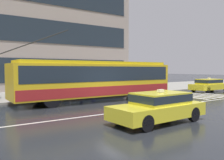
# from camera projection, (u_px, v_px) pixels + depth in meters

# --- Properties ---
(ground_plane) EXTENTS (160.00, 160.00, 0.00)m
(ground_plane) POSITION_uv_depth(u_px,v_px,m) (121.00, 107.00, 13.82)
(ground_plane) COLOR #23262B
(sidewalk_slab) EXTENTS (80.00, 10.00, 0.14)m
(sidewalk_slab) POSITION_uv_depth(u_px,v_px,m) (58.00, 92.00, 21.96)
(sidewalk_slab) COLOR gray
(sidewalk_slab) RESTS_ON ground_plane
(crosswalk_stripe_edge_near) EXTENTS (0.44, 4.40, 0.01)m
(crosswalk_stripe_edge_near) POSITION_uv_depth(u_px,v_px,m) (184.00, 97.00, 19.25)
(crosswalk_stripe_edge_near) COLOR beige
(crosswalk_stripe_edge_near) RESTS_ON ground_plane
(crosswalk_stripe_inner_a) EXTENTS (0.44, 4.40, 0.01)m
(crosswalk_stripe_inner_a) POSITION_uv_depth(u_px,v_px,m) (191.00, 96.00, 19.75)
(crosswalk_stripe_inner_a) COLOR beige
(crosswalk_stripe_inner_a) RESTS_ON ground_plane
(crosswalk_stripe_center) EXTENTS (0.44, 4.40, 0.01)m
(crosswalk_stripe_center) POSITION_uv_depth(u_px,v_px,m) (198.00, 95.00, 20.26)
(crosswalk_stripe_center) COLOR beige
(crosswalk_stripe_center) RESTS_ON ground_plane
(crosswalk_stripe_inner_b) EXTENTS (0.44, 4.40, 0.01)m
(crosswalk_stripe_inner_b) POSITION_uv_depth(u_px,v_px,m) (204.00, 95.00, 20.77)
(crosswalk_stripe_inner_b) COLOR beige
(crosswalk_stripe_inner_b) RESTS_ON ground_plane
(crosswalk_stripe_edge_far) EXTENTS (0.44, 4.40, 0.01)m
(crosswalk_stripe_edge_far) POSITION_uv_depth(u_px,v_px,m) (210.00, 94.00, 21.28)
(crosswalk_stripe_edge_far) COLOR beige
(crosswalk_stripe_edge_far) RESTS_ON ground_plane
(lane_centre_line) EXTENTS (72.00, 0.14, 0.01)m
(lane_centre_line) POSITION_uv_depth(u_px,v_px,m) (134.00, 110.00, 12.83)
(lane_centre_line) COLOR silver
(lane_centre_line) RESTS_ON ground_plane
(trolleybus) EXTENTS (12.85, 2.54, 4.76)m
(trolleybus) POSITION_uv_depth(u_px,v_px,m) (98.00, 79.00, 16.64)
(trolleybus) COLOR gold
(trolleybus) RESTS_ON ground_plane
(taxi_ahead_of_bus) EXTENTS (4.70, 1.78, 1.39)m
(taxi_ahead_of_bus) POSITION_uv_depth(u_px,v_px,m) (210.00, 85.00, 23.55)
(taxi_ahead_of_bus) COLOR yellow
(taxi_ahead_of_bus) RESTS_ON ground_plane
(taxi_oncoming_near) EXTENTS (4.35, 1.89, 1.39)m
(taxi_oncoming_near) POSITION_uv_depth(u_px,v_px,m) (159.00, 106.00, 9.91)
(taxi_oncoming_near) COLOR yellow
(taxi_oncoming_near) RESTS_ON ground_plane
(bus_shelter) EXTENTS (3.89, 1.89, 2.66)m
(bus_shelter) POSITION_uv_depth(u_px,v_px,m) (43.00, 70.00, 18.43)
(bus_shelter) COLOR gray
(bus_shelter) RESTS_ON sidewalk_slab
(pedestrian_at_shelter) EXTENTS (1.50, 1.50, 2.01)m
(pedestrian_at_shelter) POSITION_uv_depth(u_px,v_px,m) (94.00, 75.00, 19.77)
(pedestrian_at_shelter) COLOR navy
(pedestrian_at_shelter) RESTS_ON sidewalk_slab
(pedestrian_approaching_curb) EXTENTS (1.30, 1.30, 1.95)m
(pedestrian_approaching_curb) POSITION_uv_depth(u_px,v_px,m) (50.00, 77.00, 18.11)
(pedestrian_approaching_curb) COLOR #2A132E
(pedestrian_approaching_curb) RESTS_ON sidewalk_slab
(pedestrian_walking_past) EXTENTS (1.59, 1.59, 1.96)m
(pedestrian_walking_past) POSITION_uv_depth(u_px,v_px,m) (81.00, 75.00, 19.71)
(pedestrian_walking_past) COLOR navy
(pedestrian_walking_past) RESTS_ON sidewalk_slab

